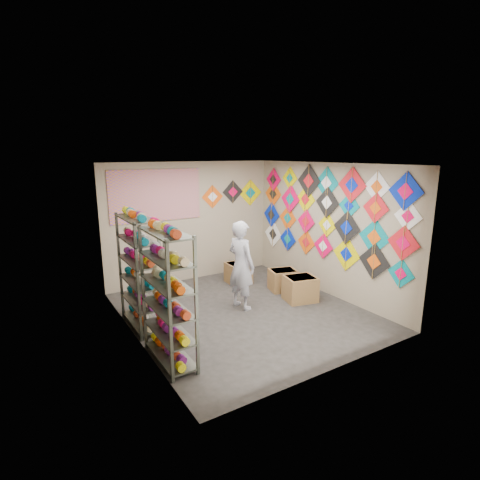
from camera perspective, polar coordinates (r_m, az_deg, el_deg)
ground at (r=7.09m, az=0.60°, el=-10.85°), size 4.50×4.50×0.00m
room_walls at (r=6.60m, az=0.64°, el=2.31°), size 4.50×4.50×4.50m
shelf_rack_front at (r=5.29m, az=-10.93°, el=-8.58°), size 0.40×1.10×1.90m
shelf_rack_back at (r=6.45m, az=-15.11°, el=-4.78°), size 0.40×1.10×1.90m
string_spools at (r=5.83m, az=-13.28°, el=-5.61°), size 0.12×2.36×0.12m
kite_wall_display at (r=7.83m, az=12.94°, el=3.72°), size 0.05×4.26×2.07m
back_wall_kites at (r=9.04m, az=-0.87°, el=7.07°), size 1.65×0.02×0.65m
poster at (r=8.20m, az=-12.64°, el=6.63°), size 2.00×0.01×1.10m
shopkeeper at (r=6.99m, az=0.17°, el=-3.84°), size 0.78×0.66×1.69m
carton_a at (r=7.60m, az=9.16°, el=-7.33°), size 0.69×0.62×0.49m
carton_b at (r=8.12m, az=6.55°, el=-6.08°), size 0.65×0.59×0.45m
carton_c at (r=8.50m, az=-0.26°, el=-5.06°), size 0.49×0.54×0.46m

